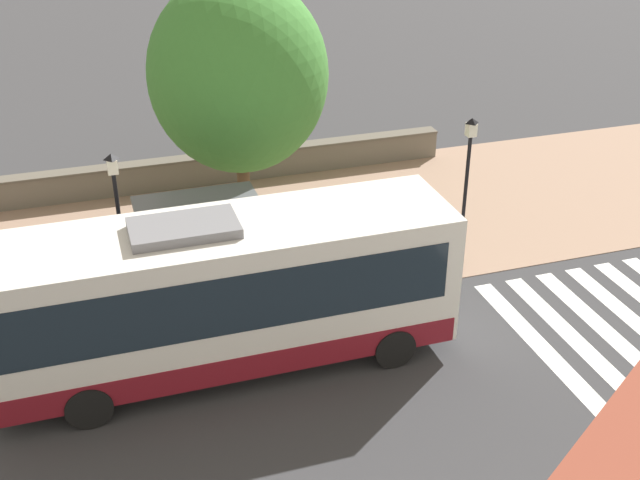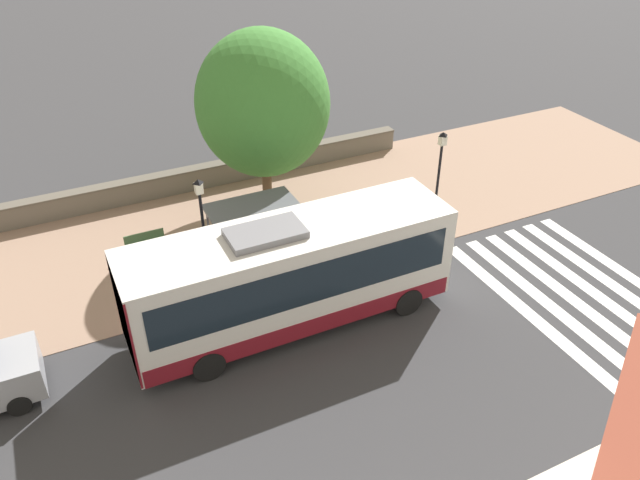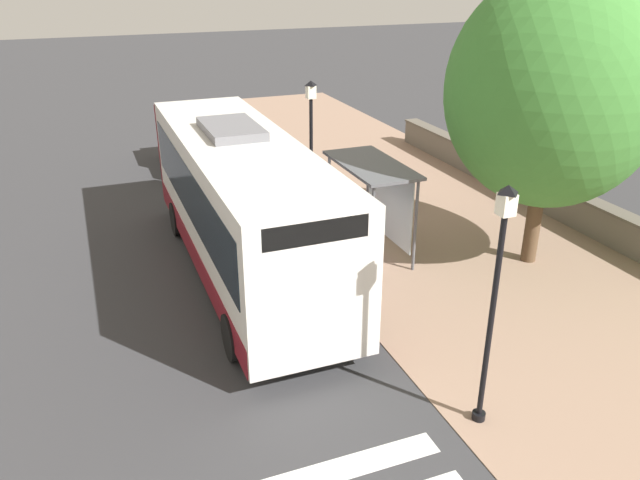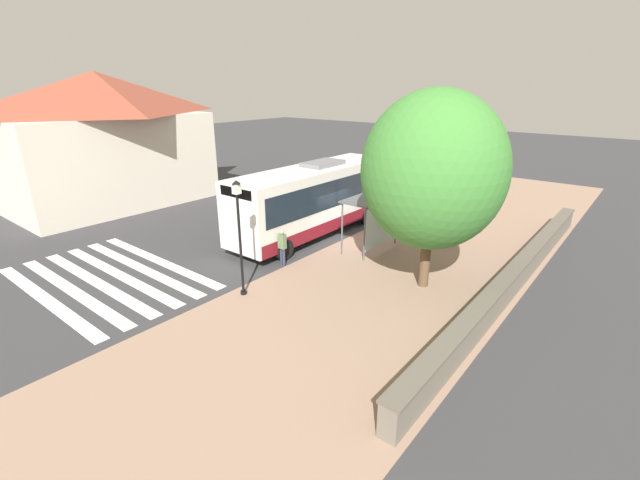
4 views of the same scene
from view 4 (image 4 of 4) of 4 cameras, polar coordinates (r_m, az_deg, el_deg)
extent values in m
plane|color=#353538|center=(22.06, 2.77, -0.16)|extent=(120.00, 120.00, 0.00)
cube|color=#937560|center=(19.95, 13.28, -2.94)|extent=(9.00, 44.00, 0.02)
cube|color=silver|center=(20.98, -20.70, -2.59)|extent=(9.00, 0.50, 0.01)
cube|color=silver|center=(20.57, -22.94, -3.36)|extent=(9.00, 0.50, 0.01)
cube|color=silver|center=(20.20, -25.27, -4.15)|extent=(9.00, 0.50, 0.01)
cube|color=silver|center=(19.86, -27.68, -4.97)|extent=(9.00, 0.50, 0.01)
cube|color=silver|center=(19.57, -30.18, -5.80)|extent=(9.00, 0.50, 0.01)
cube|color=silver|center=(19.31, -32.76, -6.64)|extent=(9.00, 0.50, 0.01)
cube|color=#6B6356|center=(18.60, 24.67, -4.50)|extent=(0.50, 20.00, 0.96)
cube|color=#5B5449|center=(18.40, 24.90, -3.02)|extent=(0.60, 20.00, 0.08)
cube|color=beige|center=(31.78, -26.44, 9.50)|extent=(7.47, 11.81, 5.77)
pyramid|color=brown|center=(31.43, -27.67, 16.96)|extent=(8.07, 12.41, 2.60)
cube|color=silver|center=(22.53, -0.88, 5.70)|extent=(2.64, 10.41, 3.14)
cube|color=black|center=(22.44, -0.88, 6.70)|extent=(2.68, 9.58, 1.38)
cube|color=maroon|center=(22.88, -0.86, 2.65)|extent=(2.68, 10.20, 0.63)
cube|color=maroon|center=(26.62, 6.30, 7.85)|extent=(2.68, 0.06, 3.01)
cube|color=black|center=(18.66, -11.11, 6.21)|extent=(1.98, 0.08, 0.44)
cube|color=slate|center=(22.77, 0.37, 10.18)|extent=(1.32, 2.29, 0.22)
cylinder|color=black|center=(19.63, -4.84, -1.29)|extent=(0.30, 1.00, 1.00)
cylinder|color=black|center=(21.31, -9.70, 0.26)|extent=(0.30, 1.00, 1.00)
cylinder|color=black|center=(24.76, 6.14, 3.27)|extent=(0.30, 1.00, 1.00)
cylinder|color=black|center=(26.12, 1.55, 4.29)|extent=(0.30, 1.00, 1.00)
cylinder|color=#515459|center=(22.22, 7.35, 3.31)|extent=(0.08, 0.08, 2.54)
cylinder|color=#515459|center=(19.91, 2.96, 1.44)|extent=(0.08, 0.08, 2.54)
cylinder|color=#515459|center=(21.63, 10.14, 2.69)|extent=(0.08, 0.08, 2.54)
cylinder|color=#515459|center=(19.26, 5.95, 0.69)|extent=(0.08, 0.08, 2.54)
cube|color=#515459|center=(20.36, 6.85, 5.60)|extent=(1.54, 3.19, 0.08)
cube|color=silver|center=(20.40, 8.13, 2.10)|extent=(0.03, 2.60, 2.03)
cylinder|color=#2D3347|center=(19.01, -4.83, -2.32)|extent=(0.12, 0.12, 0.82)
cylinder|color=#2D3347|center=(19.11, -5.18, -2.20)|extent=(0.12, 0.12, 0.82)
cube|color=#59724C|center=(18.79, -5.08, -0.17)|extent=(0.34, 0.22, 0.66)
sphere|color=tan|center=(18.64, -5.12, 1.11)|extent=(0.23, 0.23, 0.23)
cube|color=#4C7247|center=(22.88, 16.58, 0.95)|extent=(0.40, 1.51, 0.06)
cube|color=#4C7247|center=(22.75, 17.03, 1.41)|extent=(0.04, 1.51, 0.40)
cube|color=black|center=(23.49, 17.11, 0.81)|extent=(0.32, 0.06, 0.45)
cube|color=black|center=(22.42, 15.92, 0.02)|extent=(0.32, 0.06, 0.45)
cylinder|color=black|center=(16.86, -10.15, -6.90)|extent=(0.24, 0.24, 0.16)
cylinder|color=black|center=(16.09, -10.56, -0.82)|extent=(0.10, 0.10, 3.99)
cube|color=silver|center=(15.45, -11.08, 6.70)|extent=(0.24, 0.24, 0.35)
pyramid|color=black|center=(15.40, -11.14, 7.58)|extent=(0.28, 0.28, 0.14)
cylinder|color=black|center=(23.20, 7.22, 0.96)|extent=(0.24, 0.24, 0.16)
cylinder|color=black|center=(22.64, 7.44, 5.60)|extent=(0.10, 0.10, 4.04)
cube|color=silver|center=(22.20, 7.69, 11.09)|extent=(0.24, 0.24, 0.35)
pyramid|color=black|center=(22.16, 7.72, 11.72)|extent=(0.28, 0.28, 0.14)
cylinder|color=brown|center=(17.18, 13.96, -1.13)|extent=(0.40, 0.40, 3.19)
ellipsoid|color=#3D7F33|center=(16.35, 14.86, 8.90)|extent=(5.31, 5.31, 5.85)
cube|color=#9EA0A8|center=(30.52, 11.88, 6.81)|extent=(1.81, 4.38, 1.08)
cube|color=black|center=(30.43, 12.10, 8.44)|extent=(1.54, 2.28, 0.67)
cylinder|color=black|center=(29.03, 12.01, 5.11)|extent=(0.22, 0.64, 0.64)
cylinder|color=black|center=(29.81, 9.08, 5.70)|extent=(0.22, 0.64, 0.64)
cylinder|color=black|center=(31.53, 14.41, 6.11)|extent=(0.22, 0.64, 0.64)
cylinder|color=black|center=(32.25, 11.64, 6.64)|extent=(0.22, 0.64, 0.64)
camera|label=1|loc=(35.18, -19.42, 25.42)|focal=45.00mm
camera|label=2|loc=(37.01, -14.23, 28.90)|focal=35.00mm
camera|label=3|loc=(17.60, -45.20, 14.23)|focal=35.00mm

